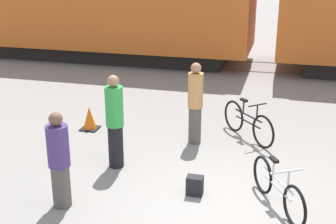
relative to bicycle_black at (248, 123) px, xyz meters
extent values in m
plane|color=gray|center=(-0.14, -3.08, -0.38)|extent=(80.00, 80.00, 0.00)
cube|color=black|center=(-6.22, 6.72, -0.11)|extent=(9.45, 2.35, 0.55)
cube|color=#4C4238|center=(-0.14, 6.00, -0.38)|extent=(35.41, 0.07, 0.01)
cube|color=#4C4238|center=(-0.14, 7.43, -0.38)|extent=(35.41, 0.07, 0.01)
torus|color=black|center=(0.36, -0.41, -0.02)|extent=(0.52, 0.57, 0.72)
torus|color=black|center=(-0.36, 0.41, -0.02)|extent=(0.52, 0.57, 0.72)
cylinder|color=black|center=(0.00, 0.00, 0.16)|extent=(0.66, 0.74, 0.04)
cylinder|color=black|center=(0.00, 0.00, 0.01)|extent=(0.61, 0.67, 0.04)
cylinder|color=black|center=(-0.13, 0.14, 0.32)|extent=(0.04, 0.04, 0.30)
cube|color=black|center=(-0.13, 0.14, 0.47)|extent=(0.19, 0.20, 0.05)
cylinder|color=black|center=(0.20, -0.22, 0.33)|extent=(0.04, 0.04, 0.34)
cylinder|color=black|center=(0.20, -0.22, 0.50)|extent=(0.37, 0.33, 0.03)
torus|color=black|center=(1.03, -3.28, -0.05)|extent=(0.38, 0.60, 0.67)
torus|color=black|center=(0.49, -2.34, -0.05)|extent=(0.38, 0.60, 0.67)
cylinder|color=silver|center=(0.76, -2.81, 0.12)|extent=(0.51, 0.84, 0.04)
cylinder|color=silver|center=(0.76, -2.81, -0.02)|extent=(0.46, 0.77, 0.04)
cylinder|color=silver|center=(0.67, -2.65, 0.26)|extent=(0.04, 0.04, 0.28)
cube|color=black|center=(0.67, -2.65, 0.40)|extent=(0.17, 0.21, 0.05)
cylinder|color=silver|center=(0.91, -3.07, 0.27)|extent=(0.04, 0.04, 0.31)
cylinder|color=silver|center=(0.91, -3.07, 0.43)|extent=(0.41, 0.26, 0.03)
cylinder|color=#514C47|center=(-1.09, -0.50, 0.02)|extent=(0.27, 0.27, 0.81)
cylinder|color=tan|center=(-1.09, -0.50, 0.80)|extent=(0.32, 0.32, 0.75)
sphere|color=#A37556|center=(-1.09, -0.50, 1.29)|extent=(0.22, 0.22, 0.22)
cylinder|color=#514C47|center=(-2.66, -3.64, -0.02)|extent=(0.30, 0.30, 0.73)
cylinder|color=#473370|center=(-2.66, -3.64, 0.69)|extent=(0.36, 0.36, 0.69)
sphere|color=brown|center=(-2.66, -3.64, 1.14)|extent=(0.22, 0.22, 0.22)
cylinder|color=black|center=(-2.32, -2.04, 0.04)|extent=(0.29, 0.29, 0.84)
cylinder|color=green|center=(-2.32, -2.04, 0.84)|extent=(0.34, 0.34, 0.77)
sphere|color=#A37556|center=(-2.32, -2.04, 1.34)|extent=(0.22, 0.22, 0.22)
cube|color=black|center=(-0.62, -2.73, -0.21)|extent=(0.28, 0.20, 0.34)
cube|color=black|center=(-3.62, -0.36, -0.37)|extent=(0.40, 0.40, 0.03)
cone|color=orange|center=(-3.62, -0.36, -0.11)|extent=(0.32, 0.32, 0.55)
camera|label=1|loc=(0.76, -9.75, 3.67)|focal=50.00mm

